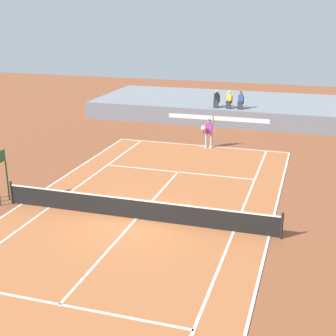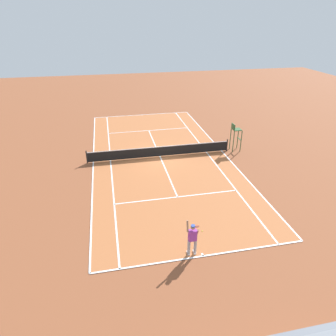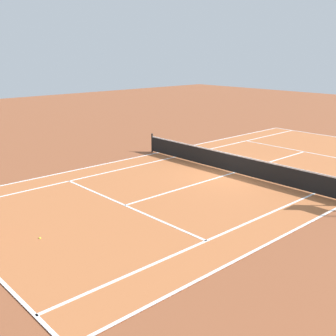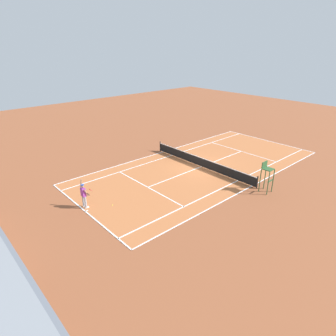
% 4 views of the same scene
% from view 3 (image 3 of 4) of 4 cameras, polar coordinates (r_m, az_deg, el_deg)
% --- Properties ---
extents(ground_plane, '(80.00, 80.00, 0.00)m').
position_cam_3_polar(ground_plane, '(19.93, 8.97, -0.72)').
color(ground_plane, brown).
extents(court, '(11.08, 23.88, 0.03)m').
position_cam_3_polar(court, '(19.93, 8.97, -0.69)').
color(court, '#B76638').
rests_on(court, ground).
extents(net, '(11.98, 0.10, 1.07)m').
position_cam_3_polar(net, '(19.79, 9.03, 0.73)').
color(net, black).
rests_on(net, ground).
extents(tennis_ball, '(0.07, 0.07, 0.07)m').
position_cam_3_polar(tennis_ball, '(13.52, -17.18, -9.18)').
color(tennis_ball, '#D1E533').
rests_on(tennis_ball, ground).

